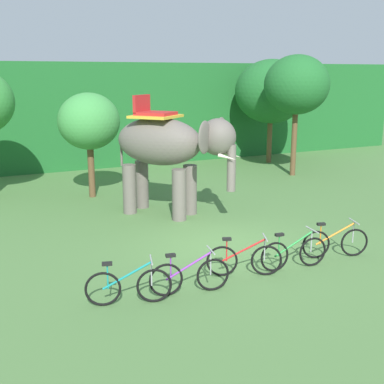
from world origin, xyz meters
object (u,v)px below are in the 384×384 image
Objects in this scene: bike_teal at (129,286)px; tree_left at (271,92)px; tree_far_right at (89,122)px; bike_red at (244,259)px; bike_orange at (335,242)px; bike_green at (294,253)px; tree_center_left at (297,85)px; elephant at (168,147)px; bike_purple at (190,276)px.

tree_left is at bearing 46.55° from bike_teal.
tree_left is (9.91, 3.20, 0.79)m from tree_far_right.
bike_red is at bearing -126.15° from tree_left.
tree_far_right is 2.29× the size of bike_orange.
bike_orange is at bearing 2.65° from bike_teal.
bike_green and bike_orange have the same top height.
tree_center_left reaches higher than bike_red.
tree_left reaches higher than bike_orange.
bike_teal is (-3.16, -5.48, -1.82)m from elephant.
bike_purple is (-9.27, -8.98, -3.54)m from tree_center_left.
bike_orange is (4.12, 0.32, 0.00)m from bike_purple.
tree_left is at bearing 17.88° from tree_far_right.
elephant reaches higher than bike_red.
bike_orange is at bearing -120.79° from tree_center_left.
tree_center_left reaches higher than bike_purple.
bike_purple is 0.99× the size of bike_green.
bike_red is (1.27, -8.62, -2.36)m from tree_far_right.
tree_center_left is 1.02× the size of tree_left.
elephant is (-7.41, -3.43, -1.73)m from tree_center_left.
bike_purple is 1.02× the size of bike_orange.
bike_green is at bearing 1.25° from bike_teal.
tree_left is 10.64m from elephant.
bike_teal is at bearing -175.23° from bike_red.
tree_left is at bearing 50.13° from bike_purple.
bike_green is 1.03× the size of bike_orange.
tree_center_left is 11.53m from bike_green.
tree_far_right is 9.24m from bike_purple.
bike_teal is at bearing -99.65° from tree_far_right.
tree_center_left is at bearing 44.08° from bike_purple.
tree_left reaches higher than tree_far_right.
elephant is 2.27× the size of bike_green.
tree_far_right is 9.13m from tree_center_left.
tree_left is 13.62m from bike_orange.
tree_left is 3.02× the size of bike_purple.
tree_left reaches higher than elephant.
tree_far_right reaches higher than bike_red.
elephant is 2.42× the size of bike_red.
tree_far_right is at bearing 106.08° from bike_green.
elephant reaches higher than bike_teal.
tree_far_right is 0.72× the size of tree_center_left.
tree_far_right is at bearing 98.40° from bike_red.
bike_teal is at bearing -177.35° from bike_orange.
tree_far_right reaches higher than bike_orange.
bike_red is (-8.64, -11.82, -3.16)m from tree_left.
elephant is 2.34× the size of bike_orange.
bike_teal is 1.29m from bike_purple.
tree_center_left reaches higher than tree_far_right.
bike_red is at bearing 4.77° from bike_teal.
tree_left is 1.32× the size of elephant.
bike_teal is at bearing -139.85° from tree_center_left.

